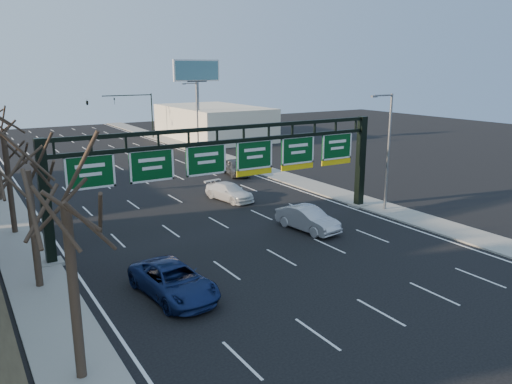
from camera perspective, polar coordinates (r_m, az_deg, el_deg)
ground at (r=28.19m, az=5.21°, el=-8.71°), size 160.00×160.00×0.00m
sidewalk_left at (r=42.21m, az=-26.58°, el=-2.33°), size 3.00×120.00×0.12m
sidewalk_right at (r=50.88m, az=3.28°, el=1.73°), size 3.00×120.00×0.12m
lane_markings at (r=44.97m, az=-10.22°, el=-0.18°), size 21.60×120.00×0.01m
sign_gantry at (r=33.40m, az=-2.64°, el=3.25°), size 24.60×1.20×7.20m
building_right_distant at (r=79.67m, az=-4.89°, el=7.93°), size 12.00×20.00×5.00m
tree_near at (r=17.29m, az=-21.23°, el=1.80°), size 3.60×3.60×8.86m
tree_gantry at (r=26.14m, az=-24.94°, el=4.47°), size 3.60×3.60×8.48m
tree_mid at (r=35.95m, az=-27.13°, el=7.70°), size 3.60×3.60×9.24m
streetlight_near at (r=39.28m, az=14.79°, el=5.09°), size 2.15×0.22×9.00m
streetlight_far at (r=67.19m, az=-6.82°, el=8.98°), size 2.15×0.22×9.00m
billboard_right at (r=72.55m, az=-6.77°, el=12.50°), size 7.00×0.50×12.00m
traffic_signal_mast at (r=78.86m, az=-16.08°, el=9.57°), size 10.16×0.54×7.00m
car_blue_suv at (r=24.95m, az=-9.40°, el=-9.99°), size 3.17×5.91×1.58m
car_silver_sedan at (r=34.36m, az=5.92°, el=-3.07°), size 2.34×5.08×1.61m
car_white_wagon at (r=42.04m, az=-3.07°, el=0.02°), size 2.91×5.19×1.42m
car_grey_far at (r=51.91m, az=-2.34°, el=2.85°), size 2.85×5.11×1.64m
car_silver_distant at (r=53.47m, az=-18.23°, el=2.48°), size 2.49×5.19×1.64m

